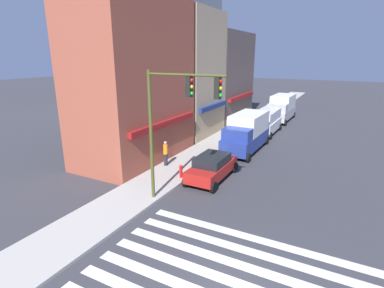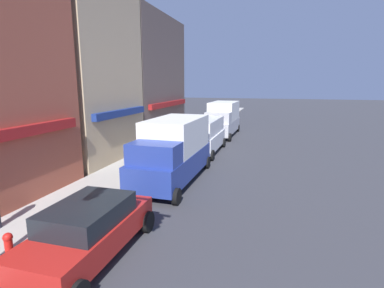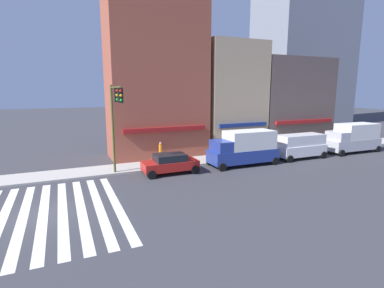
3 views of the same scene
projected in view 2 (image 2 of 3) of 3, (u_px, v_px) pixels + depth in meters
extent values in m
cube|color=tan|center=(80.00, 65.00, 17.91)|extent=(6.64, 5.00, 11.60)
cube|color=navy|center=(122.00, 113.00, 17.76)|extent=(5.65, 0.30, 0.40)
cube|color=brown|center=(140.00, 79.00, 25.84)|extent=(9.59, 5.00, 10.22)
cube|color=maroon|center=(169.00, 104.00, 25.55)|extent=(8.15, 0.30, 0.40)
cube|color=#B21E19|center=(89.00, 234.00, 8.15)|extent=(4.40, 1.81, 0.70)
cube|color=black|center=(88.00, 213.00, 8.02)|extent=(2.42, 1.66, 0.55)
cylinder|color=black|center=(9.00, 281.00, 6.77)|extent=(0.68, 0.22, 0.68)
cylinder|color=black|center=(99.00, 215.00, 10.15)|extent=(0.68, 0.22, 0.68)
cylinder|color=black|center=(147.00, 222.00, 9.66)|extent=(0.68, 0.22, 0.68)
cube|color=navy|center=(173.00, 164.00, 14.53)|extent=(6.24, 2.31, 1.10)
cube|color=silver|center=(177.00, 134.00, 14.85)|extent=(4.38, 2.27, 1.60)
cube|color=navy|center=(157.00, 153.00, 12.46)|extent=(1.77, 2.12, 0.90)
cylinder|color=black|center=(126.00, 191.00, 12.40)|extent=(0.68, 0.22, 0.68)
cylinder|color=black|center=(176.00, 197.00, 11.81)|extent=(0.68, 0.22, 0.68)
cylinder|color=black|center=(170.00, 160.00, 17.47)|extent=(0.68, 0.22, 0.68)
cylinder|color=black|center=(207.00, 162.00, 16.88)|extent=(0.68, 0.22, 0.68)
cube|color=white|center=(204.00, 140.00, 20.69)|extent=(5.01, 2.01, 1.00)
cube|color=white|center=(204.00, 126.00, 20.49)|extent=(4.75, 1.85, 1.00)
cylinder|color=black|center=(181.00, 153.00, 19.09)|extent=(0.68, 0.22, 0.68)
cylinder|color=black|center=(212.00, 155.00, 18.55)|extent=(0.68, 0.22, 0.68)
cylinder|color=black|center=(198.00, 141.00, 23.03)|extent=(0.68, 0.22, 0.68)
cylinder|color=black|center=(224.00, 143.00, 22.50)|extent=(0.68, 0.22, 0.68)
cube|color=#B7B7BC|center=(223.00, 126.00, 27.41)|extent=(6.24, 2.33, 1.10)
cube|color=silver|center=(224.00, 111.00, 27.72)|extent=(4.38, 2.29, 1.60)
cube|color=#B7B7BC|center=(219.00, 117.00, 25.34)|extent=(1.78, 2.13, 0.90)
cylinder|color=black|center=(204.00, 136.00, 25.28)|extent=(0.68, 0.22, 0.68)
cylinder|color=black|center=(230.00, 137.00, 24.69)|extent=(0.68, 0.22, 0.68)
cylinder|color=black|center=(216.00, 127.00, 30.35)|extent=(0.68, 0.22, 0.68)
cylinder|color=black|center=(238.00, 128.00, 29.76)|extent=(0.68, 0.22, 0.68)
cylinder|color=#23232D|center=(147.00, 152.00, 18.42)|extent=(0.26, 0.26, 0.85)
cylinder|color=slate|center=(146.00, 140.00, 18.27)|extent=(0.32, 0.32, 0.70)
sphere|color=tan|center=(146.00, 132.00, 18.17)|extent=(0.22, 0.22, 0.22)
cylinder|color=#23232D|center=(162.00, 153.00, 18.10)|extent=(0.26, 0.26, 0.85)
cylinder|color=#2D7A3D|center=(162.00, 141.00, 17.95)|extent=(0.32, 0.32, 0.70)
sphere|color=tan|center=(162.00, 133.00, 17.85)|extent=(0.22, 0.22, 0.22)
cylinder|color=red|center=(10.00, 251.00, 7.70)|extent=(0.20, 0.20, 0.65)
sphere|color=red|center=(8.00, 237.00, 7.63)|extent=(0.24, 0.24, 0.24)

